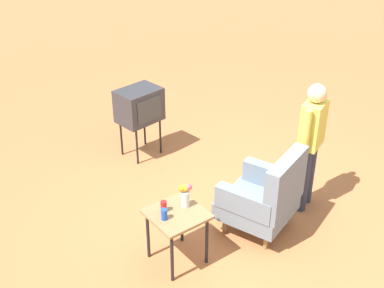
# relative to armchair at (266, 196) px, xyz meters

# --- Properties ---
(ground_plane) EXTENTS (60.00, 60.00, 0.00)m
(ground_plane) POSITION_rel_armchair_xyz_m (0.04, -0.29, -0.50)
(ground_plane) COLOR #B76B3D
(armchair) EXTENTS (0.97, 0.98, 1.06)m
(armchair) POSITION_rel_armchair_xyz_m (0.00, 0.00, 0.00)
(armchair) COLOR #937047
(armchair) RESTS_ON ground
(side_table) EXTENTS (0.56, 0.56, 0.63)m
(side_table) POSITION_rel_armchair_xyz_m (1.08, -0.21, 0.04)
(side_table) COLOR black
(side_table) RESTS_ON ground
(tv_on_stand) EXTENTS (0.65, 0.52, 1.03)m
(tv_on_stand) POSITION_rel_armchair_xyz_m (0.19, -2.38, 0.28)
(tv_on_stand) COLOR black
(tv_on_stand) RESTS_ON ground
(person_standing) EXTENTS (0.53, 0.34, 1.64)m
(person_standing) POSITION_rel_armchair_xyz_m (-0.76, -0.07, 0.44)
(person_standing) COLOR #2D3347
(person_standing) RESTS_ON ground
(soda_can_red) EXTENTS (0.07, 0.07, 0.12)m
(soda_can_red) POSITION_rel_armchair_xyz_m (1.17, -0.31, 0.19)
(soda_can_red) COLOR red
(soda_can_red) RESTS_ON side_table
(soda_can_blue) EXTENTS (0.07, 0.07, 0.12)m
(soda_can_blue) POSITION_rel_armchair_xyz_m (1.24, -0.20, 0.19)
(soda_can_blue) COLOR blue
(soda_can_blue) RESTS_ON side_table
(flower_vase) EXTENTS (0.15, 0.10, 0.27)m
(flower_vase) POSITION_rel_armchair_xyz_m (0.94, -0.25, 0.28)
(flower_vase) COLOR silver
(flower_vase) RESTS_ON side_table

